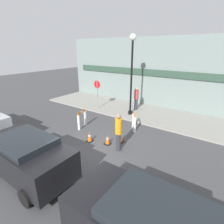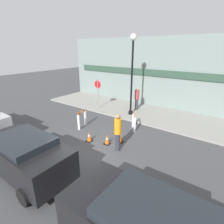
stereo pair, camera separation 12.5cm
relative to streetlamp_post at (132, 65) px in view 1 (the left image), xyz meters
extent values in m
plane|color=#424244|center=(0.87, -5.49, -3.57)|extent=(60.00, 60.00, 0.00)
cube|color=gray|center=(0.87, 0.94, -3.51)|extent=(18.00, 3.86, 0.11)
cube|color=gray|center=(0.87, 2.95, -0.82)|extent=(18.00, 0.12, 5.50)
cube|color=#2D4738|center=(0.87, 2.84, -0.77)|extent=(16.20, 0.10, 0.50)
cylinder|color=black|center=(0.00, 0.00, -3.34)|extent=(0.29, 0.29, 0.24)
cylinder|color=black|center=(0.00, 0.00, -0.96)|extent=(0.13, 0.13, 5.00)
sphere|color=silver|center=(0.00, 0.00, 1.72)|extent=(0.44, 0.44, 0.44)
cylinder|color=gray|center=(-2.76, -0.36, -2.36)|extent=(0.06, 0.06, 2.19)
cylinder|color=red|center=(-2.76, -0.36, -1.54)|extent=(0.60, 0.04, 0.60)
cube|color=white|center=(-1.47, -3.14, -3.10)|extent=(0.14, 0.09, 0.93)
cube|color=white|center=(-1.30, -3.88, -3.10)|extent=(0.14, 0.09, 0.93)
cube|color=orange|center=(-1.38, -3.51, -2.56)|extent=(0.20, 0.80, 0.15)
cube|color=white|center=(-1.38, -3.51, -2.56)|extent=(0.08, 0.25, 0.14)
cube|color=white|center=(1.55, -2.22, -3.12)|extent=(0.14, 0.12, 0.90)
cube|color=white|center=(1.16, -1.68, -3.12)|extent=(0.14, 0.12, 0.90)
cube|color=orange|center=(1.35, -1.95, -2.59)|extent=(0.44, 0.61, 0.15)
cube|color=white|center=(1.35, -1.95, -2.59)|extent=(0.15, 0.20, 0.14)
cube|color=black|center=(1.52, -3.68, -3.55)|extent=(0.30, 0.30, 0.04)
cone|color=orange|center=(1.52, -3.68, -3.21)|extent=(0.22, 0.23, 0.64)
cylinder|color=white|center=(1.52, -3.68, -3.17)|extent=(0.13, 0.13, 0.09)
cube|color=black|center=(1.10, -4.23, -3.55)|extent=(0.30, 0.30, 0.04)
cone|color=orange|center=(1.10, -4.23, -3.28)|extent=(0.22, 0.23, 0.49)
cylinder|color=white|center=(1.10, -4.23, -3.26)|extent=(0.13, 0.13, 0.07)
cube|color=black|center=(0.15, -4.55, -3.55)|extent=(0.30, 0.30, 0.04)
cone|color=orange|center=(0.15, -4.55, -3.27)|extent=(0.22, 0.23, 0.51)
cylinder|color=white|center=(0.15, -4.55, -3.24)|extent=(0.13, 0.13, 0.07)
cylinder|color=#33333D|center=(1.85, -4.38, -3.12)|extent=(0.33, 0.33, 0.88)
cylinder|color=orange|center=(1.85, -4.38, -2.31)|extent=(0.46, 0.46, 0.74)
sphere|color=#8E6647|center=(1.85, -4.38, -1.83)|extent=(0.32, 0.32, 0.22)
cylinder|color=#33333D|center=(-0.14, 1.15, -3.03)|extent=(0.33, 0.33, 0.85)
cylinder|color=#A33D3D|center=(-0.14, 1.15, -2.25)|extent=(0.47, 0.47, 0.71)
sphere|color=#DBAD89|center=(-0.14, 1.15, -1.80)|extent=(0.26, 0.26, 0.20)
cylinder|color=black|center=(-3.41, -6.98, -3.27)|extent=(0.60, 0.18, 0.60)
cube|color=black|center=(0.06, -7.83, -2.73)|extent=(3.89, 1.68, 1.08)
cube|color=#1E2328|center=(0.06, -7.83, -2.19)|extent=(2.14, 1.55, 0.50)
cylinder|color=black|center=(1.27, -6.99, -3.27)|extent=(0.60, 0.18, 0.60)
cylinder|color=black|center=(1.27, -8.68, -3.27)|extent=(0.60, 0.18, 0.60)
cylinder|color=black|center=(-1.14, -6.99, -3.27)|extent=(0.60, 0.18, 0.60)
cube|color=#1E2328|center=(5.16, -7.83, -2.18)|extent=(2.39, 1.60, 0.50)
cylinder|color=black|center=(3.81, -6.96, -3.27)|extent=(0.60, 0.18, 0.60)
camera|label=1|loc=(5.80, -10.51, 1.04)|focal=28.00mm
camera|label=2|loc=(5.91, -10.44, 1.04)|focal=28.00mm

